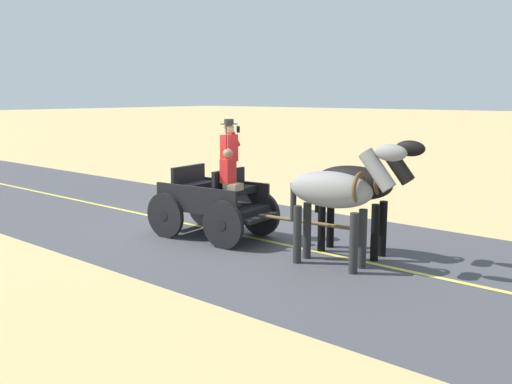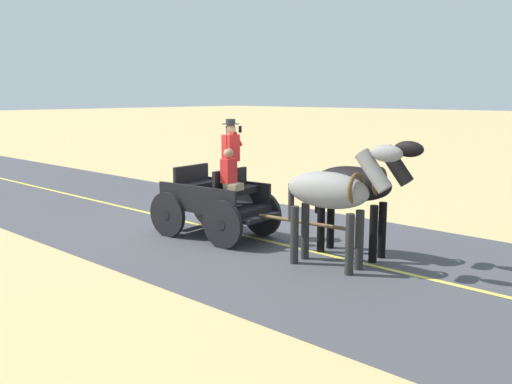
# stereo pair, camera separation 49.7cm
# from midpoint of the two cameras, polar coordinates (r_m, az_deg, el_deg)

# --- Properties ---
(ground_plane) EXTENTS (200.00, 200.00, 0.00)m
(ground_plane) POSITION_cam_midpoint_polar(r_m,az_deg,el_deg) (12.72, -5.40, -3.84)
(ground_plane) COLOR tan
(road_surface) EXTENTS (6.53, 160.00, 0.01)m
(road_surface) POSITION_cam_midpoint_polar(r_m,az_deg,el_deg) (12.72, -5.40, -3.82)
(road_surface) COLOR #424247
(road_surface) RESTS_ON ground
(road_centre_stripe) EXTENTS (0.12, 160.00, 0.00)m
(road_centre_stripe) POSITION_cam_midpoint_polar(r_m,az_deg,el_deg) (12.72, -5.40, -3.80)
(road_centre_stripe) COLOR #DBCC4C
(road_centre_stripe) RESTS_ON road_surface
(horse_drawn_carriage) EXTENTS (1.64, 4.52, 2.50)m
(horse_drawn_carriage) POSITION_cam_midpoint_polar(r_m,az_deg,el_deg) (11.93, -5.26, -0.75)
(horse_drawn_carriage) COLOR black
(horse_drawn_carriage) RESTS_ON ground
(horse_near_side) EXTENTS (0.70, 2.14, 2.21)m
(horse_near_side) POSITION_cam_midpoint_polar(r_m,az_deg,el_deg) (10.60, 9.01, 0.63)
(horse_near_side) COLOR black
(horse_near_side) RESTS_ON ground
(horse_off_side) EXTENTS (0.73, 2.14, 2.21)m
(horse_off_side) POSITION_cam_midpoint_polar(r_m,az_deg,el_deg) (9.79, 6.69, -0.08)
(horse_off_side) COLOR gray
(horse_off_side) RESTS_ON ground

